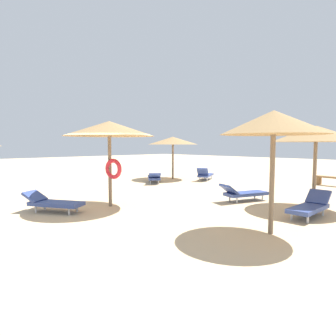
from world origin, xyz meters
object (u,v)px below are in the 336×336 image
parasol_0 (173,141)px  bench_0 (330,179)px  lounger_5 (154,177)px  parasol_2 (109,129)px  parasol_1 (316,134)px  lounger_0 (205,175)px  lounger_1 (243,193)px  parasol_4 (274,123)px  lounger_4 (310,206)px  lounger_2 (53,202)px

parasol_0 → bench_0: (7.87, 3.78, -2.04)m
lounger_5 → parasol_2: bearing=-54.8°
parasol_1 → lounger_0: (-7.48, 3.38, -2.17)m
lounger_1 → bench_0: size_ratio=1.31×
lounger_5 → bench_0: (7.19, 5.93, 0.04)m
parasol_1 → parasol_4: size_ratio=0.98×
parasol_0 → lounger_4: bearing=-21.5°
parasol_4 → lounger_2: 6.97m
parasol_1 → lounger_2: (-5.49, -6.70, -2.19)m
parasol_4 → lounger_5: bearing=155.8°
lounger_1 → lounger_2: bearing=-118.4°
parasol_1 → lounger_4: parasol_1 is taller
lounger_5 → bench_0: 9.32m
lounger_1 → lounger_5: bearing=171.0°
parasol_0 → lounger_5: parasol_0 is taller
lounger_2 → bench_0: (4.06, 12.89, 0.03)m
lounger_0 → bench_0: size_ratio=1.27×
parasol_4 → lounger_0: size_ratio=1.52×
parasol_2 → parasol_4: 5.49m
parasol_1 → parasol_0: bearing=165.4°
parasol_1 → parasol_2: (-4.99, -4.87, 0.16)m
lounger_2 → bench_0: lounger_2 is taller
lounger_2 → lounger_5: bearing=114.2°
parasol_1 → lounger_4: (0.41, -1.40, -2.18)m
parasol_2 → lounger_1: parasol_2 is taller
parasol_0 → lounger_4: (9.71, -3.82, -2.06)m
lounger_5 → parasol_4: bearing=-24.2°
lounger_2 → bench_0: size_ratio=1.28×
lounger_0 → lounger_1: size_ratio=0.97×
parasol_0 → parasol_1: (9.30, -2.41, 0.12)m
lounger_2 → bench_0: 13.51m
parasol_2 → parasol_4: size_ratio=1.05×
parasol_1 → lounger_5: size_ratio=1.52×
lounger_4 → bench_0: lounger_4 is taller
parasol_4 → lounger_4: bearing=89.6°
lounger_2 → lounger_4: 7.92m
lounger_0 → lounger_1: bearing=-38.4°
parasol_2 → parasol_4: same height
bench_0 → parasol_2: bearing=-107.8°
parasol_0 → lounger_1: bearing=-24.2°
lounger_5 → parasol_0: bearing=107.6°
parasol_1 → lounger_5: (-8.62, 0.26, -2.19)m
parasol_0 → parasol_1: parasol_1 is taller
lounger_2 → lounger_5: 7.63m
lounger_0 → parasol_0: bearing=-152.1°
parasol_4 → lounger_1: 4.67m
lounger_2 → lounger_4: size_ratio=1.04×
parasol_1 → lounger_1: parasol_1 is taller
parasol_2 → lounger_0: size_ratio=1.60×
parasol_0 → parasol_2: size_ratio=1.00×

